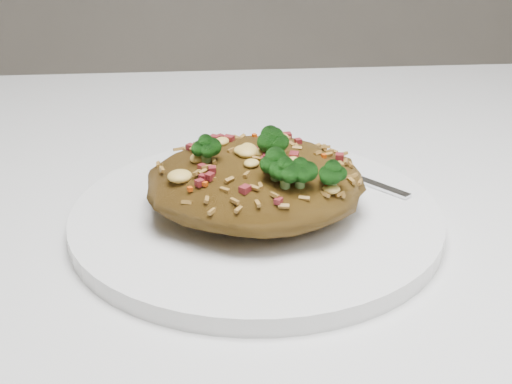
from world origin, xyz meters
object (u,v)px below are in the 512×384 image
plate (256,217)px  fried_rice (257,173)px  dining_table (334,294)px  fork (336,171)px

plate → fried_rice: fried_rice is taller
dining_table → fork: size_ratio=9.06×
plate → fried_rice: bearing=-63.3°
dining_table → plate: bearing=-154.9°
dining_table → plate: 0.13m
fork → dining_table: bearing=-45.3°
dining_table → plate: plate is taller
plate → dining_table: bearing=25.1°
plate → fried_rice: size_ratio=1.73×
fried_rice → dining_table: bearing=26.1°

